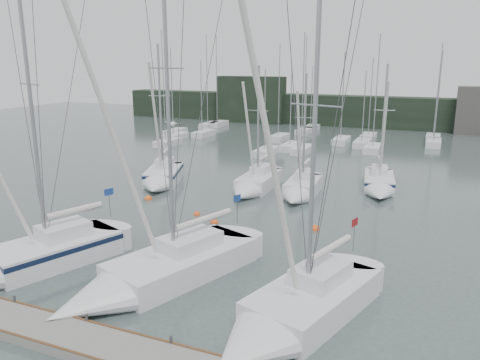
# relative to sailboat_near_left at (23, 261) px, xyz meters

# --- Properties ---
(ground) EXTENTS (160.00, 160.00, 0.00)m
(ground) POSITION_rel_sailboat_near_left_xyz_m (8.72, 1.05, -0.66)
(ground) COLOR #414F4D
(ground) RESTS_ON ground
(dock) EXTENTS (24.00, 2.00, 0.40)m
(dock) POSITION_rel_sailboat_near_left_xyz_m (8.72, -3.95, -0.46)
(dock) COLOR slate
(dock) RESTS_ON ground
(far_treeline) EXTENTS (90.00, 4.00, 5.00)m
(far_treeline) POSITION_rel_sailboat_near_left_xyz_m (8.72, 63.05, 1.84)
(far_treeline) COLOR black
(far_treeline) RESTS_ON ground
(far_building_left) EXTENTS (12.00, 3.00, 8.00)m
(far_building_left) POSITION_rel_sailboat_near_left_xyz_m (-11.28, 61.05, 3.34)
(far_building_left) COLOR black
(far_building_left) RESTS_ON ground
(mast_forest) EXTENTS (56.73, 26.35, 14.80)m
(mast_forest) POSITION_rel_sailboat_near_left_xyz_m (7.37, 46.14, -0.18)
(mast_forest) COLOR silver
(mast_forest) RESTS_ON ground
(sailboat_near_left) EXTENTS (6.30, 9.87, 16.27)m
(sailboat_near_left) POSITION_rel_sailboat_near_left_xyz_m (0.00, 0.00, 0.00)
(sailboat_near_left) COLOR silver
(sailboat_near_left) RESTS_ON ground
(sailboat_near_center) EXTENTS (7.06, 11.68, 17.75)m
(sailboat_near_center) POSITION_rel_sailboat_near_left_xyz_m (6.92, 0.75, -0.06)
(sailboat_near_center) COLOR silver
(sailboat_near_center) RESTS_ON ground
(sailboat_near_right) EXTENTS (5.96, 10.07, 15.42)m
(sailboat_near_right) POSITION_rel_sailboat_near_left_xyz_m (14.34, 0.04, -0.06)
(sailboat_near_right) COLOR silver
(sailboat_near_right) RESTS_ON ground
(sailboat_mid_a) EXTENTS (5.21, 8.06, 12.97)m
(sailboat_mid_a) POSITION_rel_sailboat_near_left_xyz_m (-2.70, 17.72, 0.00)
(sailboat_mid_a) COLOR silver
(sailboat_mid_a) RESTS_ON ground
(sailboat_mid_b) EXTENTS (2.65, 8.27, 11.18)m
(sailboat_mid_b) POSITION_rel_sailboat_near_left_xyz_m (5.50, 18.99, -0.10)
(sailboat_mid_b) COLOR silver
(sailboat_mid_b) RESTS_ON ground
(sailboat_mid_c) EXTENTS (2.83, 7.06, 10.53)m
(sailboat_mid_c) POSITION_rel_sailboat_near_left_xyz_m (9.60, 18.91, -0.09)
(sailboat_mid_c) COLOR silver
(sailboat_mid_c) RESTS_ON ground
(sailboat_mid_d) EXTENTS (3.50, 8.10, 11.28)m
(sailboat_mid_d) POSITION_rel_sailboat_near_left_xyz_m (15.26, 23.15, -0.10)
(sailboat_mid_d) COLOR silver
(sailboat_mid_d) RESTS_ON ground
(buoy_a) EXTENTS (0.56, 0.56, 0.56)m
(buoy_a) POSITION_rel_sailboat_near_left_xyz_m (5.84, 10.79, -0.66)
(buoy_a) COLOR #F85316
(buoy_a) RESTS_ON ground
(buoy_b) EXTENTS (0.61, 0.61, 0.61)m
(buoy_b) POSITION_rel_sailboat_near_left_xyz_m (12.51, 12.20, -0.66)
(buoy_b) COLOR #F85316
(buoy_b) RESTS_ON ground
(buoy_c) EXTENTS (0.60, 0.60, 0.60)m
(buoy_c) POSITION_rel_sailboat_near_left_xyz_m (-1.45, 13.78, -0.66)
(buoy_c) COLOR #F85316
(buoy_c) RESTS_ON ground
(seagull) EXTENTS (1.02, 0.49, 0.20)m
(seagull) POSITION_rel_sailboat_near_left_xyz_m (6.97, 3.93, 7.02)
(seagull) COLOR white
(seagull) RESTS_ON ground
(buoy_d) EXTENTS (0.49, 0.49, 0.49)m
(buoy_d) POSITION_rel_sailboat_near_left_xyz_m (3.94, 11.86, -0.66)
(buoy_d) COLOR #F85316
(buoy_d) RESTS_ON ground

